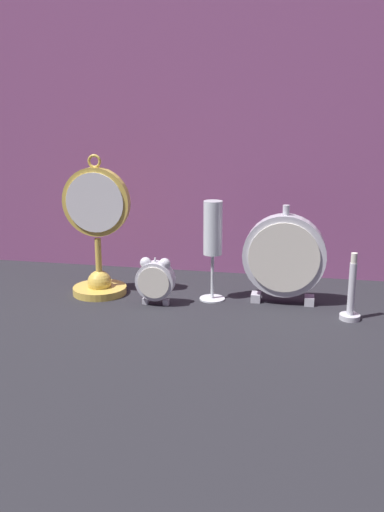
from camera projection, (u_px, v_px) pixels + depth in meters
The scene contains 7 objects.
ground_plane at pixel (184, 316), 1.14m from camera, with size 4.00×4.00×0.00m, color #232328.
fabric_backdrop_drape at pixel (212, 133), 1.36m from camera, with size 1.48×0.01×0.69m, color #8E4C7F.
pocket_watch_on_stand at pixel (98, 241), 1.25m from camera, with size 0.15×0.12×0.31m.
alarm_clock_twin_bell at pixel (155, 279), 1.19m from camera, with size 0.08×0.03×0.10m.
mantel_clock_silver at pixel (284, 256), 1.19m from camera, with size 0.17×0.04×0.21m.
champagne_flute at pixel (213, 236), 1.20m from camera, with size 0.06×0.06×0.22m.
brass_candlestick at pixel (351, 298), 1.11m from camera, with size 0.04×0.04×0.14m.
Camera 1 is at (0.23, -1.05, 0.41)m, focal length 40.00 mm.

